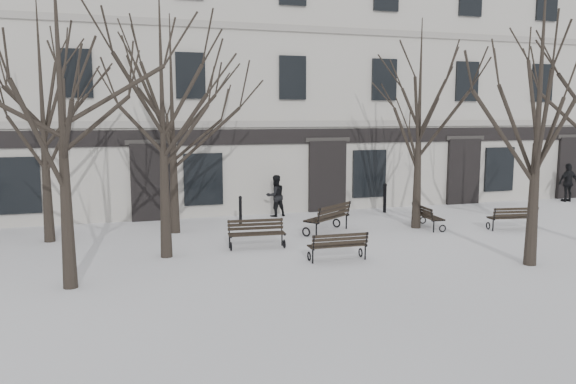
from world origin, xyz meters
name	(u,v)px	position (x,y,z in m)	size (l,w,h in m)	color
ground	(313,267)	(0.00, 0.00, 0.00)	(100.00, 100.00, 0.00)	white
building	(219,81)	(0.00, 12.96, 5.52)	(40.40, 10.20, 11.40)	#B6B1A8
tree_0	(59,73)	(-5.93, -0.04, 4.84)	(5.42, 5.42, 7.74)	black
tree_1	(162,92)	(-3.56, 2.18, 4.56)	(5.11, 5.11, 7.30)	black
tree_2	(540,82)	(5.56, -1.55, 4.78)	(5.36, 5.36, 7.65)	black
tree_4	(41,91)	(-6.88, 5.24, 4.67)	(5.23, 5.23, 7.48)	black
tree_5	(172,98)	(-2.97, 5.44, 4.49)	(5.03, 5.03, 7.18)	black
tree_6	(420,99)	(5.22, 3.74, 4.49)	(5.03, 5.03, 7.19)	black
bench_1	(338,245)	(0.86, 0.36, 0.44)	(1.62, 0.63, 0.80)	black
bench_2	(513,217)	(8.22, 2.42, 0.45)	(1.70, 0.83, 0.83)	black
bench_3	(257,233)	(-0.88, 2.49, 0.46)	(1.73, 0.76, 0.85)	black
bench_4	(329,217)	(1.97, 3.86, 0.55)	(2.00, 1.73, 1.00)	black
bench_5	(427,216)	(5.56, 3.59, 0.44)	(0.75, 1.67, 0.82)	black
bollard_a	(240,209)	(-0.52, 6.33, 0.55)	(0.13, 0.13, 1.03)	black
bollard_b	(385,197)	(5.62, 6.91, 0.64)	(0.15, 0.15, 1.20)	black
pedestrian_b	(276,216)	(1.13, 7.40, 0.00)	(0.79, 0.62, 1.63)	black
pedestrian_c	(567,202)	(14.98, 7.03, 0.00)	(1.04, 0.43, 1.77)	black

